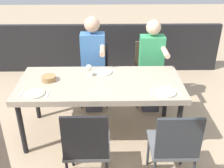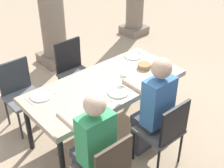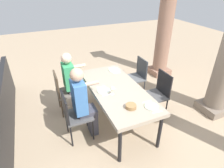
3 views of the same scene
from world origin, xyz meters
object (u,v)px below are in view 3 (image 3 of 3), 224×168
at_px(diner_man_white, 72,81).
at_px(plate_0, 114,70).
at_px(diner_woman_green, 83,102).
at_px(plate_2, 152,106).
at_px(chair_west_north, 137,75).
at_px(wine_glass_1, 112,89).
at_px(chair_mid_south, 73,114).
at_px(dining_table, 117,91).
at_px(chair_west_south, 64,90).
at_px(chair_mid_north, 158,92).
at_px(plate_1, 104,90).
at_px(stone_column_near, 165,25).
at_px(bread_basket, 131,106).

relative_size(diner_man_white, plate_0, 5.10).
xyz_separation_m(diner_woman_green, plate_2, (0.61, 0.95, 0.04)).
relative_size(chair_west_north, wine_glass_1, 5.86).
xyz_separation_m(chair_mid_south, diner_woman_green, (-0.00, 0.19, 0.20)).
xyz_separation_m(dining_table, chair_west_south, (-0.72, -0.86, -0.17)).
xyz_separation_m(chair_west_south, chair_mid_south, (0.84, 0.00, 0.01)).
bearing_deg(chair_west_north, chair_mid_north, 0.16).
bearing_deg(chair_west_north, dining_table, -50.13).
xyz_separation_m(chair_mid_north, chair_mid_south, (0.00, -1.73, -0.00)).
xyz_separation_m(chair_mid_north, diner_man_white, (-0.84, -1.53, 0.17)).
bearing_deg(diner_woman_green, chair_mid_north, 89.90).
xyz_separation_m(dining_table, diner_woman_green, (0.11, -0.68, 0.04)).
relative_size(chair_mid_north, plate_2, 3.91).
xyz_separation_m(dining_table, chair_mid_south, (0.12, -0.86, -0.16)).
relative_size(diner_man_white, plate_1, 5.45).
relative_size(chair_west_south, diner_woman_green, 0.68).
distance_m(plate_0, plate_2, 1.44).
relative_size(chair_west_north, stone_column_near, 0.32).
bearing_deg(dining_table, plate_0, 159.50).
relative_size(chair_mid_south, plate_1, 3.81).
bearing_deg(plate_0, plate_1, -36.80).
relative_size(chair_west_north, plate_2, 3.79).
relative_size(chair_west_north, diner_woman_green, 0.67).
bearing_deg(wine_glass_1, stone_column_near, 125.37).
bearing_deg(stone_column_near, chair_mid_south, -62.12).
xyz_separation_m(chair_west_south, chair_mid_north, (0.84, 1.73, 0.01)).
xyz_separation_m(diner_woman_green, plate_1, (-0.14, 0.42, 0.04)).
height_order(chair_west_north, wine_glass_1, wine_glass_1).
xyz_separation_m(plate_2, bread_basket, (-0.11, -0.32, 0.02)).
height_order(chair_mid_north, plate_0, chair_mid_north).
height_order(diner_man_white, stone_column_near, stone_column_near).
relative_size(dining_table, chair_west_south, 2.14).
bearing_deg(stone_column_near, diner_woman_green, -60.58).
bearing_deg(chair_mid_north, plate_0, -144.67).
xyz_separation_m(plate_1, wine_glass_1, (0.17, 0.10, 0.10)).
relative_size(chair_west_south, stone_column_near, 0.32).
distance_m(wine_glass_1, plate_2, 0.73).
bearing_deg(dining_table, chair_mid_north, 82.39).
bearing_deg(chair_mid_north, diner_woman_green, -90.10).
bearing_deg(plate_0, dining_table, -20.50).
xyz_separation_m(chair_mid_north, diner_woman_green, (-0.00, -1.54, 0.20)).
bearing_deg(chair_mid_north, chair_mid_south, -90.00).
bearing_deg(chair_west_north, stone_column_near, 120.65).
height_order(diner_woman_green, plate_0, diner_woman_green).
height_order(chair_west_north, plate_2, chair_west_north).
xyz_separation_m(stone_column_near, plate_1, (1.40, -2.31, -0.65)).
bearing_deg(plate_2, bread_basket, -108.35).
relative_size(chair_mid_south, diner_man_white, 0.70).
relative_size(chair_mid_north, plate_0, 3.65).
xyz_separation_m(chair_west_south, plate_2, (1.44, 1.14, 0.24)).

